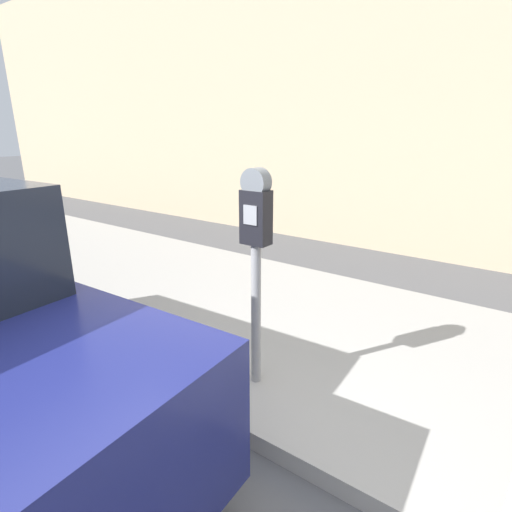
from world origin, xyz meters
TOP-DOWN VIEW (x-y plane):
  - sidewalk at (0.00, 2.20)m, footprint 24.00×2.80m
  - building_facade at (0.00, 5.45)m, footprint 24.00×0.30m
  - parking_meter at (-0.06, 1.25)m, footprint 0.18×0.12m

SIDE VIEW (x-z plane):
  - sidewalk at x=0.00m, z-range 0.00..0.12m
  - parking_meter at x=-0.06m, z-range 0.40..1.90m
  - building_facade at x=0.00m, z-range 0.00..5.12m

